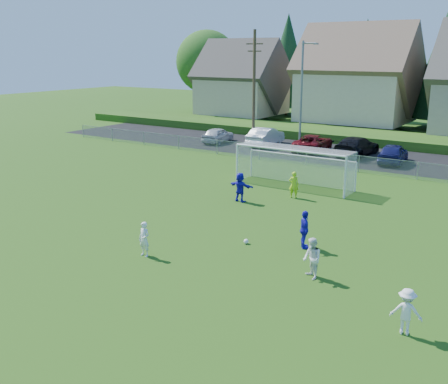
{
  "coord_description": "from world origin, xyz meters",
  "views": [
    {
      "loc": [
        13.97,
        -13.01,
        8.2
      ],
      "look_at": [
        0.0,
        8.0,
        1.4
      ],
      "focal_mm": 42.0,
      "sensor_mm": 36.0,
      "label": 1
    }
  ],
  "objects_px": {
    "player_white_a": "(144,239)",
    "player_white_b": "(312,259)",
    "car_c": "(313,143)",
    "car_a": "(218,135)",
    "soccer_ball": "(246,241)",
    "car_b": "(266,137)",
    "player_blue_b": "(240,187)",
    "goalkeeper": "(294,185)",
    "car_d": "(357,146)",
    "player_white_c": "(406,312)",
    "player_blue_a": "(305,230)",
    "soccer_goal": "(296,160)",
    "car_e": "(393,153)"
  },
  "relations": [
    {
      "from": "player_blue_b",
      "to": "car_b",
      "type": "relative_size",
      "value": 0.34
    },
    {
      "from": "soccer_ball",
      "to": "soccer_goal",
      "type": "height_order",
      "value": "soccer_goal"
    },
    {
      "from": "player_white_a",
      "to": "car_b",
      "type": "xyz_separation_m",
      "value": [
        -8.7,
        25.72,
        0.09
      ]
    },
    {
      "from": "car_a",
      "to": "car_d",
      "type": "relative_size",
      "value": 0.77
    },
    {
      "from": "soccer_ball",
      "to": "car_b",
      "type": "height_order",
      "value": "car_b"
    },
    {
      "from": "soccer_ball",
      "to": "player_white_c",
      "type": "distance_m",
      "value": 8.81
    },
    {
      "from": "car_a",
      "to": "player_blue_a",
      "type": "bearing_deg",
      "value": 125.22
    },
    {
      "from": "soccer_ball",
      "to": "player_white_c",
      "type": "height_order",
      "value": "player_white_c"
    },
    {
      "from": "goalkeeper",
      "to": "soccer_goal",
      "type": "distance_m",
      "value": 2.93
    },
    {
      "from": "player_blue_a",
      "to": "car_c",
      "type": "height_order",
      "value": "player_blue_a"
    },
    {
      "from": "soccer_ball",
      "to": "car_a",
      "type": "xyz_separation_m",
      "value": [
        -15.98,
        21.24,
        0.59
      ]
    },
    {
      "from": "player_blue_b",
      "to": "car_a",
      "type": "relative_size",
      "value": 0.41
    },
    {
      "from": "car_b",
      "to": "player_blue_a",
      "type": "bearing_deg",
      "value": 117.55
    },
    {
      "from": "player_white_c",
      "to": "player_blue_a",
      "type": "distance_m",
      "value": 7.34
    },
    {
      "from": "player_white_a",
      "to": "player_white_b",
      "type": "distance_m",
      "value": 6.9
    },
    {
      "from": "player_white_a",
      "to": "player_white_b",
      "type": "relative_size",
      "value": 0.93
    },
    {
      "from": "soccer_ball",
      "to": "car_d",
      "type": "bearing_deg",
      "value": 97.82
    },
    {
      "from": "player_white_b",
      "to": "player_blue_b",
      "type": "height_order",
      "value": "player_blue_b"
    },
    {
      "from": "car_c",
      "to": "player_blue_b",
      "type": "bearing_deg",
      "value": 93.75
    },
    {
      "from": "player_white_c",
      "to": "car_b",
      "type": "xyz_separation_m",
      "value": [
        -19.36,
        26.06,
        0.09
      ]
    },
    {
      "from": "goalkeeper",
      "to": "car_b",
      "type": "distance_m",
      "value": 17.33
    },
    {
      "from": "player_white_a",
      "to": "goalkeeper",
      "type": "relative_size",
      "value": 0.94
    },
    {
      "from": "player_white_c",
      "to": "car_e",
      "type": "bearing_deg",
      "value": -82.52
    },
    {
      "from": "player_white_a",
      "to": "car_e",
      "type": "relative_size",
      "value": 0.33
    },
    {
      "from": "car_b",
      "to": "player_white_b",
      "type": "bearing_deg",
      "value": 117.25
    },
    {
      "from": "player_white_a",
      "to": "car_a",
      "type": "distance_m",
      "value": 28.07
    },
    {
      "from": "player_white_c",
      "to": "goalkeeper",
      "type": "distance_m",
      "value": 15.16
    },
    {
      "from": "car_a",
      "to": "car_e",
      "type": "height_order",
      "value": "car_e"
    },
    {
      "from": "player_blue_b",
      "to": "car_e",
      "type": "relative_size",
      "value": 0.38
    },
    {
      "from": "soccer_ball",
      "to": "car_e",
      "type": "xyz_separation_m",
      "value": [
        0.29,
        20.87,
        0.64
      ]
    },
    {
      "from": "player_blue_b",
      "to": "goalkeeper",
      "type": "bearing_deg",
      "value": -126.83
    },
    {
      "from": "car_b",
      "to": "car_c",
      "type": "distance_m",
      "value": 4.65
    },
    {
      "from": "player_white_a",
      "to": "player_blue_b",
      "type": "relative_size",
      "value": 0.87
    },
    {
      "from": "player_white_a",
      "to": "player_blue_a",
      "type": "bearing_deg",
      "value": 44.41
    },
    {
      "from": "player_blue_a",
      "to": "car_b",
      "type": "distance_m",
      "value": 25.35
    },
    {
      "from": "player_blue_a",
      "to": "soccer_goal",
      "type": "xyz_separation_m",
      "value": [
        -5.13,
        9.55,
        0.79
      ]
    },
    {
      "from": "player_blue_a",
      "to": "car_b",
      "type": "bearing_deg",
      "value": -1.52
    },
    {
      "from": "soccer_ball",
      "to": "car_a",
      "type": "bearing_deg",
      "value": 126.96
    },
    {
      "from": "player_blue_a",
      "to": "soccer_goal",
      "type": "distance_m",
      "value": 10.87
    },
    {
      "from": "player_white_c",
      "to": "player_blue_b",
      "type": "relative_size",
      "value": 0.87
    },
    {
      "from": "car_b",
      "to": "car_d",
      "type": "bearing_deg",
      "value": 174.75
    },
    {
      "from": "player_white_a",
      "to": "car_a",
      "type": "height_order",
      "value": "player_white_a"
    },
    {
      "from": "goalkeeper",
      "to": "player_white_a",
      "type": "bearing_deg",
      "value": 61.97
    },
    {
      "from": "car_d",
      "to": "soccer_goal",
      "type": "distance_m",
      "value": 11.78
    },
    {
      "from": "goalkeeper",
      "to": "car_c",
      "type": "bearing_deg",
      "value": -92.18
    },
    {
      "from": "soccer_ball",
      "to": "soccer_goal",
      "type": "relative_size",
      "value": 0.03
    },
    {
      "from": "player_white_b",
      "to": "car_a",
      "type": "bearing_deg",
      "value": 171.1
    },
    {
      "from": "player_white_b",
      "to": "car_c",
      "type": "relative_size",
      "value": 0.31
    },
    {
      "from": "car_e",
      "to": "player_blue_b",
      "type": "bearing_deg",
      "value": 68.85
    },
    {
      "from": "player_white_b",
      "to": "car_c",
      "type": "height_order",
      "value": "player_white_b"
    }
  ]
}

